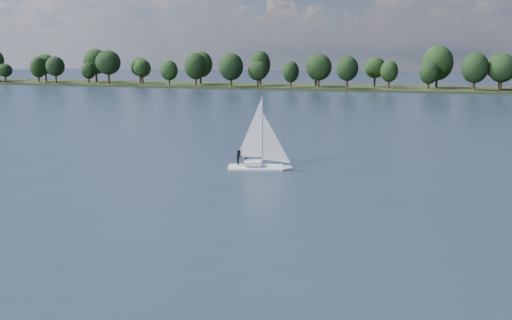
# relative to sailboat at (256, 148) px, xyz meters

# --- Properties ---
(ground) EXTENTS (700.00, 700.00, 0.00)m
(ground) POSITION_rel_sailboat_xyz_m (2.52, 56.28, -2.57)
(ground) COLOR #233342
(ground) RESTS_ON ground
(far_shore) EXTENTS (660.00, 40.00, 1.50)m
(far_shore) POSITION_rel_sailboat_xyz_m (2.52, 168.28, -2.57)
(far_shore) COLOR black
(far_shore) RESTS_ON ground
(sailboat) EXTENTS (7.26, 3.72, 9.20)m
(sailboat) POSITION_rel_sailboat_xyz_m (0.00, 0.00, 0.00)
(sailboat) COLOR white
(sailboat) RESTS_ON ground
(treeline) EXTENTS (562.95, 73.55, 18.56)m
(treeline) POSITION_rel_sailboat_xyz_m (-8.85, 164.56, 5.50)
(treeline) COLOR black
(treeline) RESTS_ON ground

